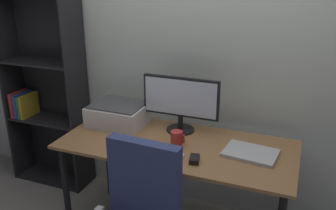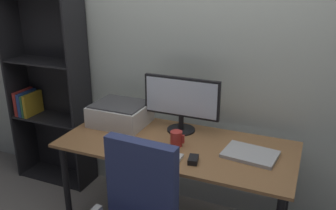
{
  "view_description": "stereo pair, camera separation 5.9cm",
  "coord_description": "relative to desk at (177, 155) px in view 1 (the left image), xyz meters",
  "views": [
    {
      "loc": [
        0.73,
        -2.01,
        1.81
      ],
      "look_at": [
        -0.06,
        -0.0,
        1.0
      ],
      "focal_mm": 38.43,
      "sensor_mm": 36.0,
      "label": 1
    },
    {
      "loc": [
        0.78,
        -1.99,
        1.81
      ],
      "look_at": [
        -0.06,
        -0.0,
        1.0
      ],
      "focal_mm": 38.43,
      "sensor_mm": 36.0,
      "label": 2
    }
  ],
  "objects": [
    {
      "name": "monitor",
      "position": [
        -0.05,
        0.2,
        0.31
      ],
      "size": [
        0.55,
        0.2,
        0.39
      ],
      "color": "black",
      "rests_on": "desk"
    },
    {
      "name": "printer",
      "position": [
        -0.51,
        0.15,
        0.17
      ],
      "size": [
        0.4,
        0.34,
        0.16
      ],
      "color": "silver",
      "rests_on": "desk"
    },
    {
      "name": "keyboard",
      "position": [
        -0.04,
        -0.21,
        0.1
      ],
      "size": [
        0.29,
        0.11,
        0.02
      ],
      "primitive_type": "cube",
      "rotation": [
        0.0,
        0.0,
        0.0
      ],
      "color": "silver",
      "rests_on": "desk"
    },
    {
      "name": "bookshelf",
      "position": [
        -1.34,
        0.34,
        0.18
      ],
      "size": [
        0.7,
        0.28,
        1.69
      ],
      "color": "black",
      "rests_on": "ground"
    },
    {
      "name": "coffee_mug",
      "position": [
        0.01,
        -0.03,
        0.14
      ],
      "size": [
        0.09,
        0.08,
        0.1
      ],
      "color": "#B72D28",
      "rests_on": "desk"
    },
    {
      "name": "desk",
      "position": [
        0.0,
        0.0,
        0.0
      ],
      "size": [
        1.54,
        0.69,
        0.74
      ],
      "color": "olive",
      "rests_on": "ground"
    },
    {
      "name": "mouse",
      "position": [
        0.18,
        -0.19,
        0.1
      ],
      "size": [
        0.07,
        0.1,
        0.03
      ],
      "primitive_type": "cube",
      "rotation": [
        0.0,
        0.0,
        0.19
      ],
      "color": "black",
      "rests_on": "desk"
    },
    {
      "name": "laptop",
      "position": [
        0.48,
        0.02,
        0.1
      ],
      "size": [
        0.34,
        0.27,
        0.02
      ],
      "primitive_type": "cube",
      "rotation": [
        0.0,
        0.0,
        -0.12
      ],
      "color": "#B7BABC",
      "rests_on": "desk"
    },
    {
      "name": "back_wall",
      "position": [
        0.0,
        0.52,
        0.65
      ],
      "size": [
        6.4,
        0.1,
        2.6
      ],
      "primitive_type": "cube",
      "color": "beige",
      "rests_on": "ground"
    }
  ]
}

